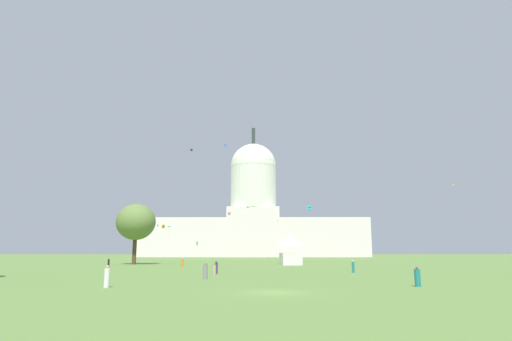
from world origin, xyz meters
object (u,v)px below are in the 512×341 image
Objects in this scene: event_tent at (290,249)px; kite_violet_low at (158,226)px; person_teal_lawn_far_left at (417,278)px; kite_turquoise_low at (171,228)px; kite_cyan_low at (310,208)px; person_black_back_left at (109,263)px; kite_blue_mid at (225,145)px; kite_black_high at (191,150)px; kite_orange_low at (163,227)px; person_white_back_right at (107,277)px; kite_gold_low at (278,222)px; person_orange_edge_west at (182,263)px; kite_yellow_low at (452,186)px; kite_pink_mid at (229,213)px; person_tan_mid_left at (214,270)px; person_navy_mid_center at (216,268)px; capitol_building at (253,218)px; person_teal_edge_east at (353,267)px; person_grey_front_center at (205,272)px; tree_west_near at (136,222)px; kite_green_high at (247,179)px.

event_tent is 80.20m from kite_violet_low.
person_teal_lawn_far_left is 0.52× the size of kite_turquoise_low.
person_teal_lawn_far_left is 81.36m from kite_cyan_low.
person_black_back_left is 56.22m from kite_blue_mid.
kite_black_high is at bearing 73.59° from person_black_back_left.
event_tent is 4.95× the size of kite_orange_low.
kite_cyan_low reaches higher than kite_violet_low.
person_white_back_right is 159.23m from kite_gold_low.
person_orange_edge_west is 21.99m from kite_turquoise_low.
person_black_back_left is 0.52× the size of kite_turquoise_low.
kite_yellow_low is 1.15× the size of kite_black_high.
person_orange_edge_west is at bearing 109.16° from kite_orange_low.
kite_blue_mid reaches higher than kite_pink_mid.
person_teal_lawn_far_left is 1.12× the size of person_tan_mid_left.
kite_orange_low is (-19.93, -42.58, -8.21)m from kite_pink_mid.
person_black_back_left is at bearing 97.83° from kite_black_high.
kite_blue_mid reaches higher than person_tan_mid_left.
person_navy_mid_center is at bearing -19.35° from person_teal_lawn_far_left.
kite_pink_mid is at bearing 125.16° from kite_violet_low.
person_teal_edge_east is (16.59, -166.43, -19.01)m from capitol_building.
kite_cyan_low is at bearing -61.88° from person_teal_lawn_far_left.
person_grey_front_center is at bearing -4.91° from kite_violet_low.
person_white_back_right is (-6.57, -21.72, 0.04)m from person_navy_mid_center.
kite_orange_low is 1.25× the size of kite_black_high.
capitol_building is 35.91m from kite_gold_low.
person_teal_edge_east is 35.21m from kite_yellow_low.
kite_violet_low is (-17.07, 58.55, 3.95)m from kite_turquoise_low.
capitol_building is at bearing 132.60° from kite_violet_low.
person_teal_edge_east is 52.95m from kite_turquoise_low.
kite_blue_mid is at bearing 55.93° from tree_west_near.
capitol_building is at bearing -118.50° from kite_black_high.
kite_cyan_low is (0.64, 56.74, 13.59)m from person_teal_edge_east.
kite_violet_low is (-25.55, 123.72, 11.28)m from person_white_back_right.
person_grey_front_center is 57.09m from kite_turquoise_low.
person_grey_front_center reaches higher than person_navy_mid_center.
person_grey_front_center is at bearing 1.67° from person_teal_lawn_far_left.
event_tent is 104.75m from kite_pink_mid.
person_teal_lawn_far_left is 1.29× the size of kite_orange_low.
capitol_building is 69.71× the size of person_teal_edge_east.
person_white_back_right is (-24.86, -24.69, 0.02)m from person_teal_edge_east.
capitol_building is 82.46× the size of kite_cyan_low.
kite_blue_mid reaches higher than kite_violet_low.
kite_blue_mid is 0.77× the size of kite_black_high.
person_black_back_left is 1.10× the size of person_tan_mid_left.
kite_orange_low is at bearing 172.53° from kite_blue_mid.
capitol_building is at bearing 40.70° from kite_pink_mid.
person_grey_front_center is 0.57× the size of kite_gold_low.
person_grey_front_center is at bearing 106.35° from kite_black_high.
kite_green_high reaches higher than kite_blue_mid.
person_black_back_left is 0.98× the size of person_navy_mid_center.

